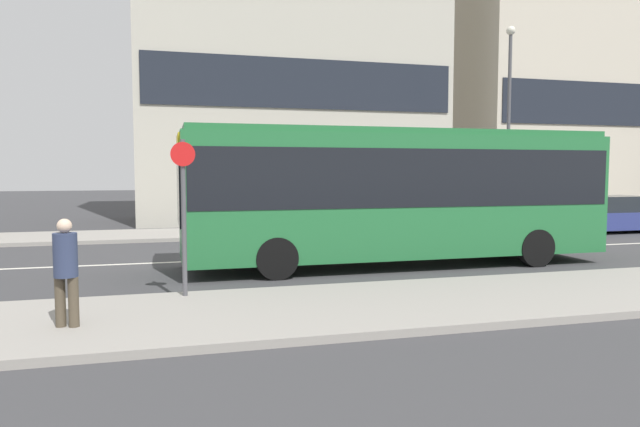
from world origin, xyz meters
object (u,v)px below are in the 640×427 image
object	(u,v)px
pedestrian_near_stop	(66,266)
bus_stop_sign	(184,206)
parked_car_0	(613,215)
street_lamp	(509,108)
city_bus	(396,188)

from	to	relation	value
pedestrian_near_stop	bus_stop_sign	distance (m)	2.56
parked_car_0	street_lamp	size ratio (longest dim) A/B	0.56
parked_car_0	street_lamp	bearing A→B (deg)	151.99
bus_stop_sign	city_bus	bearing A→B (deg)	28.60
city_bus	parked_car_0	xyz separation A→B (m)	(11.44, 5.13, -1.31)
pedestrian_near_stop	city_bus	bearing A→B (deg)	50.60
city_bus	bus_stop_sign	xyz separation A→B (m)	(-5.39, -2.94, -0.18)
city_bus	parked_car_0	world-z (taller)	city_bus
street_lamp	parked_car_0	bearing A→B (deg)	-28.01
pedestrian_near_stop	street_lamp	distance (m)	19.43
city_bus	street_lamp	distance (m)	10.97
street_lamp	city_bus	bearing A→B (deg)	-138.26
city_bus	street_lamp	size ratio (longest dim) A/B	1.33
parked_car_0	bus_stop_sign	size ratio (longest dim) A/B	1.59
pedestrian_near_stop	bus_stop_sign	size ratio (longest dim) A/B	0.56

